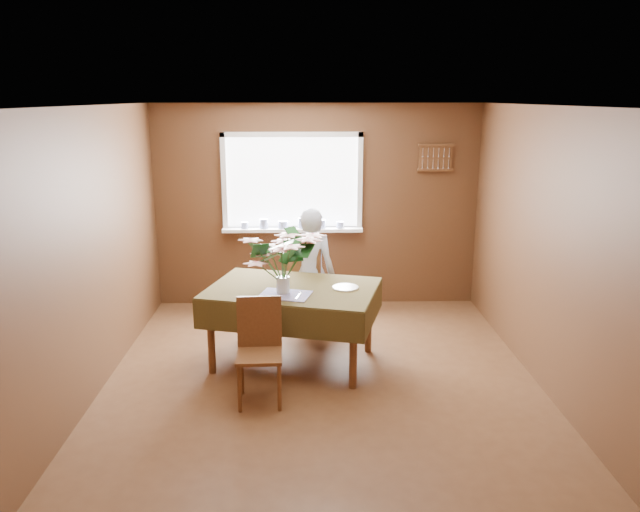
{
  "coord_description": "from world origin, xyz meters",
  "views": [
    {
      "loc": [
        -0.14,
        -5.39,
        2.57
      ],
      "look_at": [
        0.0,
        0.55,
        1.05
      ],
      "focal_mm": 35.0,
      "sensor_mm": 36.0,
      "label": 1
    }
  ],
  "objects_px": {
    "chair_near": "(259,345)",
    "seated_woman": "(311,273)",
    "dining_table": "(293,297)",
    "flower_bouquet": "(283,256)",
    "chair_far": "(309,285)"
  },
  "relations": [
    {
      "from": "seated_woman",
      "to": "dining_table",
      "type": "bearing_deg",
      "value": 90.54
    },
    {
      "from": "chair_near",
      "to": "seated_woman",
      "type": "distance_m",
      "value": 1.56
    },
    {
      "from": "dining_table",
      "to": "seated_woman",
      "type": "relative_size",
      "value": 1.27
    },
    {
      "from": "chair_near",
      "to": "flower_bouquet",
      "type": "height_order",
      "value": "flower_bouquet"
    },
    {
      "from": "dining_table",
      "to": "chair_near",
      "type": "distance_m",
      "value": 0.83
    },
    {
      "from": "dining_table",
      "to": "chair_far",
      "type": "bearing_deg",
      "value": 93.4
    },
    {
      "from": "dining_table",
      "to": "chair_near",
      "type": "xyz_separation_m",
      "value": [
        -0.27,
        -0.76,
        -0.19
      ]
    },
    {
      "from": "chair_near",
      "to": "flower_bouquet",
      "type": "distance_m",
      "value": 0.88
    },
    {
      "from": "dining_table",
      "to": "chair_near",
      "type": "relative_size",
      "value": 2.02
    },
    {
      "from": "chair_far",
      "to": "chair_near",
      "type": "relative_size",
      "value": 1.11
    },
    {
      "from": "chair_far",
      "to": "chair_near",
      "type": "distance_m",
      "value": 1.66
    },
    {
      "from": "dining_table",
      "to": "chair_near",
      "type": "height_order",
      "value": "chair_near"
    },
    {
      "from": "seated_woman",
      "to": "flower_bouquet",
      "type": "height_order",
      "value": "seated_woman"
    },
    {
      "from": "chair_far",
      "to": "seated_woman",
      "type": "distance_m",
      "value": 0.22
    },
    {
      "from": "chair_near",
      "to": "seated_woman",
      "type": "xyz_separation_m",
      "value": [
        0.46,
        1.47,
        0.22
      ]
    }
  ]
}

